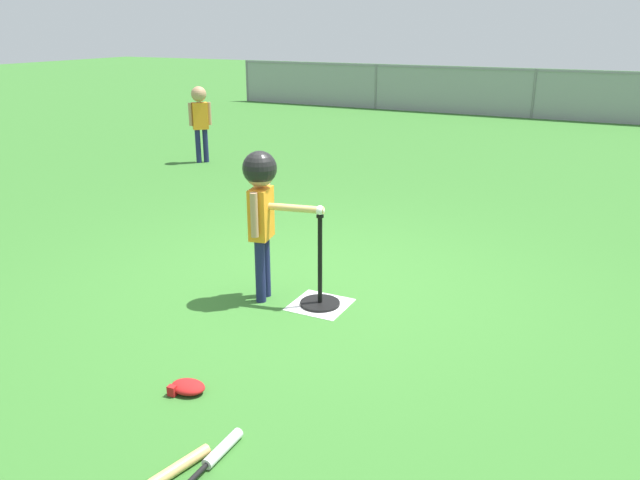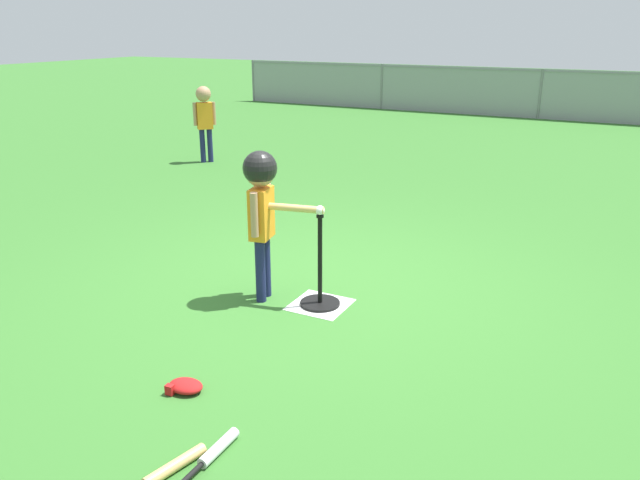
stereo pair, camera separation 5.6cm
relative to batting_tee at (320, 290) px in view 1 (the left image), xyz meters
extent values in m
plane|color=#336B28|center=(-0.18, 0.32, -0.13)|extent=(60.00, 60.00, 0.00)
cube|color=white|center=(0.00, 0.00, -0.12)|extent=(0.44, 0.44, 0.01)
cylinder|color=black|center=(0.00, 0.00, -0.11)|extent=(0.32, 0.32, 0.03)
cylinder|color=black|center=(0.00, 0.00, 0.26)|extent=(0.04, 0.04, 0.73)
cylinder|color=black|center=(0.00, 0.00, 0.62)|extent=(0.06, 0.06, 0.02)
sphere|color=white|center=(0.00, 0.00, 0.66)|extent=(0.07, 0.07, 0.07)
cylinder|color=#191E4C|center=(-0.48, -0.03, 0.14)|extent=(0.08, 0.08, 0.52)
cylinder|color=#191E4C|center=(-0.46, -0.15, 0.14)|extent=(0.08, 0.08, 0.52)
cube|color=orange|center=(-0.47, -0.09, 0.60)|extent=(0.18, 0.25, 0.41)
cylinder|color=tan|center=(-0.50, 0.05, 0.63)|extent=(0.06, 0.06, 0.35)
cylinder|color=tan|center=(-0.44, -0.23, 0.63)|extent=(0.06, 0.06, 0.35)
sphere|color=tan|center=(-0.47, -0.09, 0.93)|extent=(0.23, 0.23, 0.23)
sphere|color=black|center=(-0.47, -0.09, 0.96)|extent=(0.27, 0.27, 0.27)
cylinder|color=#DBB266|center=(-0.26, -0.05, 0.66)|extent=(0.60, 0.17, 0.06)
cylinder|color=#191E4C|center=(-4.11, 4.09, 0.14)|extent=(0.08, 0.08, 0.54)
cylinder|color=#191E4C|center=(-4.20, 4.01, 0.14)|extent=(0.08, 0.08, 0.54)
cube|color=orange|center=(-4.15, 4.05, 0.62)|extent=(0.27, 0.27, 0.42)
cylinder|color=tan|center=(-4.05, 4.16, 0.65)|extent=(0.06, 0.06, 0.36)
cylinder|color=tan|center=(-4.26, 3.94, 0.65)|extent=(0.06, 0.06, 0.36)
sphere|color=tan|center=(-4.15, 4.05, 0.96)|extent=(0.24, 0.24, 0.24)
cylinder|color=silver|center=(0.36, -1.87, -0.10)|extent=(0.06, 0.30, 0.06)
cylinder|color=#DBB266|center=(0.25, -2.08, -0.10)|extent=(0.14, 0.36, 0.06)
ellipsoid|color=#B21919|center=(-0.16, -1.48, -0.09)|extent=(0.23, 0.18, 0.07)
cube|color=#B21919|center=(-0.22, -1.56, -0.09)|extent=(0.05, 0.04, 0.06)
cylinder|color=slate|center=(-8.18, 11.65, 0.45)|extent=(0.06, 0.06, 1.15)
cylinder|color=slate|center=(-4.18, 11.65, 0.45)|extent=(0.06, 0.06, 1.15)
cylinder|color=slate|center=(-0.18, 11.65, 0.45)|extent=(0.06, 0.06, 1.15)
cube|color=gray|center=(-0.18, 11.65, 0.97)|extent=(16.00, 0.03, 0.03)
cube|color=gray|center=(-0.18, 11.65, 0.45)|extent=(16.00, 0.01, 1.15)
camera|label=1|loc=(2.04, -4.09, 2.00)|focal=35.17mm
camera|label=2|loc=(2.09, -4.06, 2.00)|focal=35.17mm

